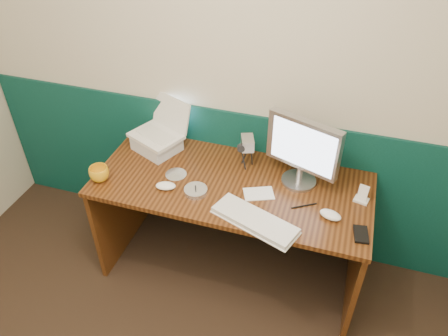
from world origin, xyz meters
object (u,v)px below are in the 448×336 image
(mug, at_px, (99,174))
(camcorder, at_px, (247,151))
(monitor, at_px, (303,152))
(keyboard, at_px, (255,221))
(desk, at_px, (231,228))
(laptop, at_px, (154,120))

(mug, distance_m, camcorder, 0.87)
(monitor, relative_size, mug, 3.77)
(monitor, bearing_deg, keyboard, -91.82)
(desk, distance_m, mug, 0.88)
(keyboard, bearing_deg, camcorder, 130.21)
(desk, relative_size, keyboard, 3.49)
(monitor, distance_m, keyboard, 0.48)
(laptop, xyz_separation_m, keyboard, (0.76, -0.45, -0.20))
(desk, distance_m, camcorder, 0.52)
(laptop, height_order, keyboard, laptop)
(mug, bearing_deg, keyboard, -4.10)
(keyboard, distance_m, camcorder, 0.50)
(desk, height_order, monitor, monitor)
(laptop, distance_m, monitor, 0.92)
(mug, bearing_deg, desk, 15.50)
(laptop, bearing_deg, desk, 6.21)
(camcorder, bearing_deg, desk, -122.16)
(camcorder, bearing_deg, keyboard, -90.12)
(desk, xyz_separation_m, camcorder, (0.04, 0.18, 0.48))
(keyboard, xyz_separation_m, mug, (-0.95, 0.07, 0.03))
(monitor, height_order, camcorder, monitor)
(keyboard, relative_size, camcorder, 2.12)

